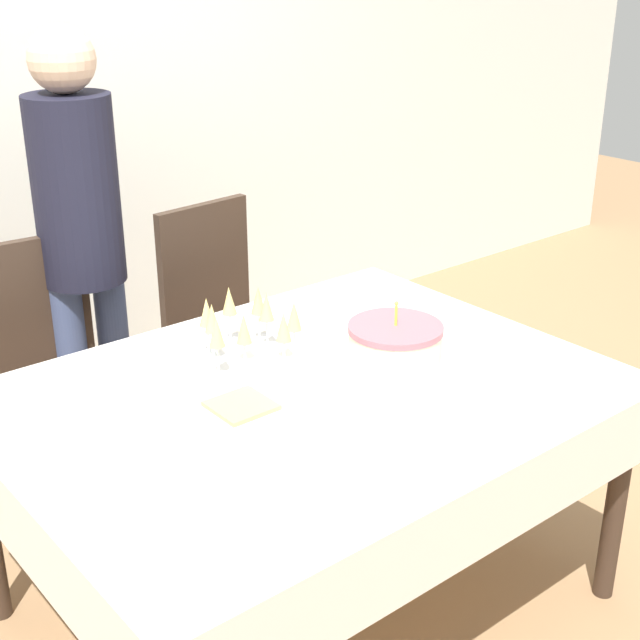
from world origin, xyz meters
TOP-DOWN VIEW (x-y plane):
  - ground_plane at (0.00, 0.00)m, footprint 12.00×12.00m
  - wall_back at (0.00, 1.83)m, footprint 8.00×0.05m
  - dining_table at (0.00, 0.00)m, footprint 1.61×1.22m
  - dining_chair_far_left at (-0.35, 0.93)m, footprint 0.45×0.45m
  - dining_chair_far_right at (0.35, 0.93)m, footprint 0.46×0.46m
  - birthday_cake at (0.32, -0.01)m, footprint 0.28×0.28m
  - champagne_tray at (-0.02, 0.26)m, footprint 0.36×0.36m
  - plate_stack_main at (0.03, -0.08)m, footprint 0.24×0.24m
  - plate_stack_dessert at (-0.01, 0.15)m, footprint 0.21×0.21m
  - cake_knife at (0.36, -0.22)m, footprint 0.30×0.03m
  - fork_pile at (-0.22, -0.17)m, footprint 0.18×0.09m
  - napkin_pile at (-0.19, 0.02)m, footprint 0.15×0.15m
  - person_standing at (-0.15, 1.02)m, footprint 0.28×0.28m

SIDE VIEW (x-z plane):
  - ground_plane at x=0.00m, z-range 0.00..0.00m
  - dining_chair_far_left at x=-0.35m, z-range 0.05..1.00m
  - dining_chair_far_right at x=0.35m, z-range 0.05..1.00m
  - dining_table at x=0.00m, z-range 0.26..0.99m
  - cake_knife at x=0.36m, z-range 0.72..0.73m
  - napkin_pile at x=-0.19m, z-range 0.72..0.74m
  - fork_pile at x=-0.22m, z-range 0.72..0.74m
  - plate_stack_dessert at x=-0.01m, z-range 0.72..0.77m
  - plate_stack_main at x=0.03m, z-range 0.72..0.77m
  - birthday_cake at x=0.32m, z-range 0.69..0.86m
  - champagne_tray at x=-0.02m, z-range 0.72..0.90m
  - person_standing at x=-0.15m, z-range 0.16..1.77m
  - wall_back at x=0.00m, z-range 0.00..2.70m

